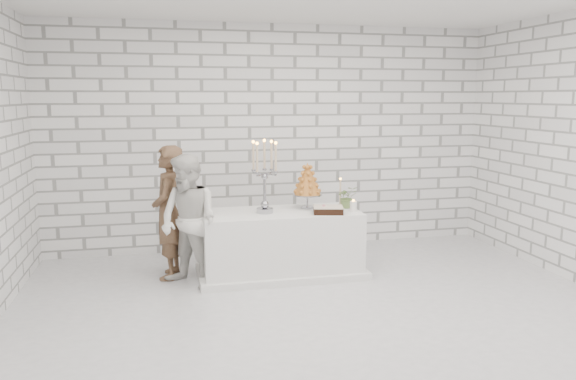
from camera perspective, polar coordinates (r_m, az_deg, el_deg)
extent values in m
cube|color=silver|center=(5.46, 3.71, -12.57)|extent=(6.00, 5.00, 0.01)
cube|color=white|center=(7.51, -1.61, 5.32)|extent=(6.00, 0.01, 3.00)
cube|color=white|center=(2.82, 18.67, -2.35)|extent=(6.00, 0.01, 3.00)
cube|color=white|center=(6.48, -0.74, -5.47)|extent=(1.80, 0.80, 0.75)
imported|color=brown|center=(6.44, -12.16, -2.26)|extent=(0.45, 0.61, 1.52)
imported|color=silver|center=(6.09, -10.13, -3.19)|extent=(0.89, 0.89, 1.45)
cube|color=black|center=(6.30, 4.14, -2.04)|extent=(0.38, 0.31, 0.08)
cylinder|color=white|center=(6.42, 6.72, -1.68)|extent=(0.09, 0.09, 0.12)
cylinder|color=#CDB290|center=(6.72, 5.39, -0.29)|extent=(0.07, 0.07, 0.32)
imported|color=#426435|center=(6.61, 6.07, -0.72)|extent=(0.24, 0.21, 0.26)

